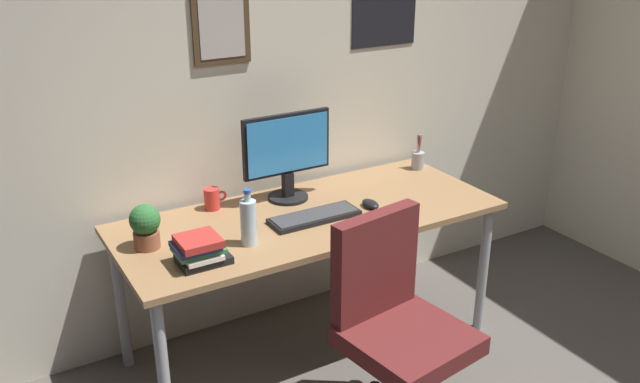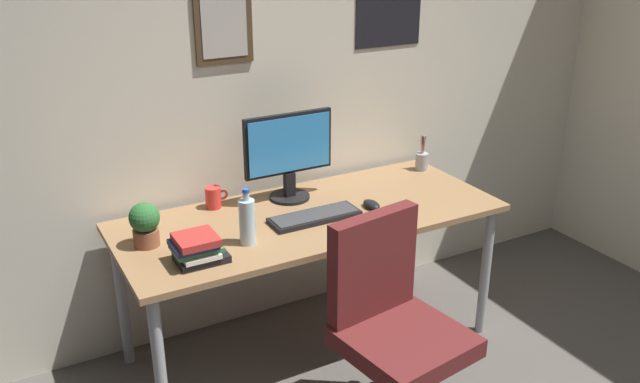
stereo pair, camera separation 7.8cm
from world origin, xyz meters
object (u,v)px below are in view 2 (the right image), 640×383
keyboard (315,217)px  pen_cup (422,160)px  office_chair (391,319)px  water_bottle (247,221)px  monitor (289,153)px  computer_mouse (371,204)px  book_stack_left (198,249)px  coffee_mug_near (214,197)px  potted_plant (145,223)px

keyboard → pen_cup: bearing=19.5°
office_chair → water_bottle: (-0.40, 0.52, 0.32)m
monitor → computer_mouse: size_ratio=4.18×
monitor → book_stack_left: 0.77m
book_stack_left → keyboard: bearing=12.5°
pen_cup → coffee_mug_near: bearing=177.3°
office_chair → book_stack_left: size_ratio=4.38×
keyboard → pen_cup: size_ratio=2.15×
office_chair → monitor: 0.99m
book_stack_left → pen_cup: bearing=16.6°
monitor → computer_mouse: bearing=-45.9°
keyboard → computer_mouse: 0.30m
monitor → keyboard: (-0.01, -0.28, -0.23)m
monitor → book_stack_left: monitor is taller
keyboard → monitor: bearing=88.2°
monitor → potted_plant: size_ratio=2.36×
water_bottle → pen_cup: size_ratio=1.26×
keyboard → coffee_mug_near: coffee_mug_near is taller
computer_mouse → water_bottle: 0.68m
potted_plant → pen_cup: pen_cup is taller
monitor → pen_cup: 0.84m
office_chair → coffee_mug_near: size_ratio=8.41×
monitor → book_stack_left: bearing=-146.0°
computer_mouse → coffee_mug_near: 0.76m
office_chair → book_stack_left: bearing=144.3°
coffee_mug_near → book_stack_left: 0.55m
pen_cup → computer_mouse: bearing=-149.5°
coffee_mug_near → book_stack_left: bearing=-117.2°
potted_plant → book_stack_left: potted_plant is taller
office_chair → pen_cup: 1.23m
office_chair → pen_cup: bearing=48.1°
monitor → coffee_mug_near: 0.42m
pen_cup → monitor: bearing=-179.2°
computer_mouse → pen_cup: size_ratio=0.55×
pen_cup → book_stack_left: pen_cup is taller
monitor → coffee_mug_near: monitor is taller
monitor → potted_plant: bearing=-167.3°
water_bottle → office_chair: bearing=-52.4°
office_chair → computer_mouse: 0.68m
office_chair → monitor: monitor is taller
monitor → water_bottle: bearing=-136.2°
computer_mouse → water_bottle: (-0.67, -0.06, 0.09)m
keyboard → coffee_mug_near: (-0.36, 0.35, 0.04)m
water_bottle → coffee_mug_near: 0.43m
keyboard → potted_plant: 0.77m
monitor → pen_cup: bearing=0.8°
monitor → computer_mouse: (0.29, -0.30, -0.22)m
coffee_mug_near → book_stack_left: (-0.25, -0.49, 0.01)m
book_stack_left → monitor: bearing=34.0°
office_chair → book_stack_left: 0.83m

